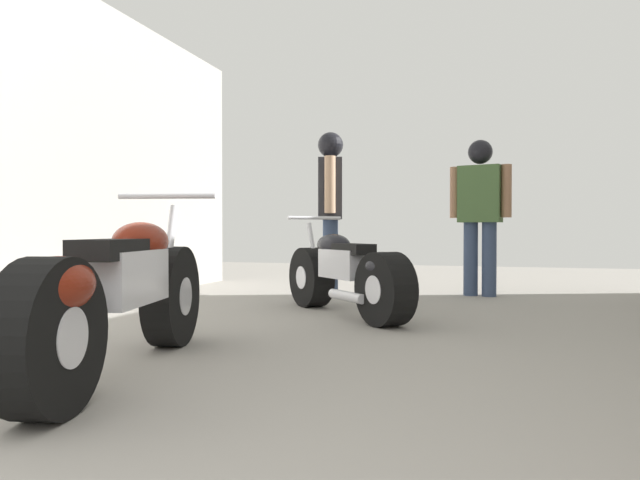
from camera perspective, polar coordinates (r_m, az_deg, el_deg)
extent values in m
plane|color=gray|center=(3.85, 3.17, -9.72)|extent=(16.62, 16.62, 0.00)
cube|color=#A3A099|center=(5.30, -28.82, 9.19)|extent=(0.08, 7.62, 2.96)
cylinder|color=black|center=(3.71, -14.37, -5.36)|extent=(0.30, 0.64, 0.61)
cylinder|color=silver|center=(3.71, -14.37, -5.36)|extent=(0.23, 0.27, 0.23)
cylinder|color=black|center=(2.44, -24.98, -8.67)|extent=(0.30, 0.64, 0.61)
cylinder|color=silver|center=(2.44, -24.98, -8.67)|extent=(0.23, 0.27, 0.23)
cube|color=silver|center=(3.04, -18.58, -3.49)|extent=(0.36, 0.65, 0.27)
ellipsoid|color=maroon|center=(3.23, -17.15, -0.17)|extent=(0.35, 0.54, 0.21)
cube|color=black|center=(2.88, -19.93, -0.88)|extent=(0.30, 0.49, 0.10)
ellipsoid|color=maroon|center=(2.46, -24.46, -4.11)|extent=(0.33, 0.47, 0.23)
cylinder|color=silver|center=(3.65, -14.58, -0.94)|extent=(0.10, 0.25, 0.56)
cylinder|color=silver|center=(3.62, -14.80, 4.21)|extent=(0.59, 0.16, 0.03)
cylinder|color=silver|center=(2.87, -23.31, -9.08)|extent=(0.20, 0.53, 0.09)
cylinder|color=black|center=(5.43, -0.86, -3.66)|extent=(0.53, 0.55, 0.55)
cylinder|color=silver|center=(5.43, -0.86, -3.66)|extent=(0.30, 0.30, 0.21)
cylinder|color=black|center=(4.35, 6.41, -4.82)|extent=(0.53, 0.55, 0.55)
cylinder|color=silver|center=(4.35, 6.41, -4.82)|extent=(0.30, 0.30, 0.21)
cube|color=silver|center=(4.87, 2.37, -2.36)|extent=(0.53, 0.54, 0.24)
ellipsoid|color=black|center=(5.03, 1.32, -0.48)|extent=(0.47, 0.48, 0.19)
cube|color=black|center=(4.73, 3.29, -0.89)|extent=(0.42, 0.43, 0.09)
ellipsoid|color=black|center=(4.37, 6.11, -2.51)|extent=(0.42, 0.43, 0.21)
cylinder|color=silver|center=(5.39, -0.70, -0.94)|extent=(0.18, 0.19, 0.50)
cylinder|color=silver|center=(5.35, -0.53, 2.19)|extent=(0.41, 0.39, 0.03)
cylinder|color=silver|center=(4.60, 2.63, -5.53)|extent=(0.38, 0.40, 0.08)
cylinder|color=#384766|center=(6.40, 1.06, -1.68)|extent=(0.20, 0.20, 0.84)
cylinder|color=#384766|center=(6.19, 1.02, -1.77)|extent=(0.20, 0.20, 0.84)
cube|color=#2D2D33|center=(6.31, 1.04, 5.01)|extent=(0.36, 0.51, 0.64)
cylinder|color=tan|center=(6.60, 1.10, 5.07)|extent=(0.14, 0.14, 0.59)
cylinder|color=tan|center=(6.02, 0.98, 5.46)|extent=(0.14, 0.14, 0.59)
sphere|color=black|center=(6.36, 1.05, 9.16)|extent=(0.23, 0.23, 0.23)
sphere|color=black|center=(6.36, 1.05, 9.31)|extent=(0.27, 0.27, 0.27)
cylinder|color=#384766|center=(6.52, 16.27, -1.84)|extent=(0.18, 0.18, 0.80)
cylinder|color=#384766|center=(6.57, 14.57, -1.81)|extent=(0.18, 0.18, 0.80)
cube|color=#476638|center=(6.55, 15.45, 4.37)|extent=(0.48, 0.32, 0.61)
cylinder|color=#9E7051|center=(6.49, 17.83, 4.61)|extent=(0.13, 0.13, 0.56)
cylinder|color=#9E7051|center=(6.62, 13.11, 4.56)|extent=(0.13, 0.13, 0.56)
sphere|color=black|center=(6.59, 15.46, 8.18)|extent=(0.22, 0.22, 0.22)
sphere|color=black|center=(6.59, 15.46, 8.33)|extent=(0.26, 0.26, 0.26)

